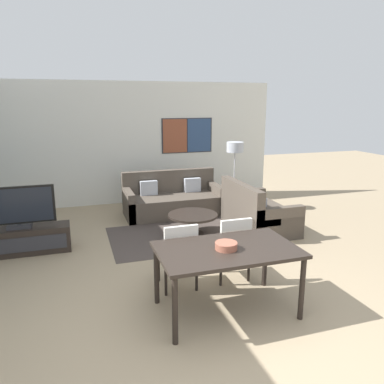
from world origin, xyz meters
name	(u,v)px	position (x,y,z in m)	size (l,w,h in m)	color
ground_plane	(227,343)	(0.00, 0.00, 0.00)	(24.00, 24.00, 0.00)	#9E896B
wall_back	(133,143)	(0.04, 5.71, 1.40)	(6.90, 0.09, 2.80)	silver
area_rug	(193,234)	(0.64, 3.09, 0.00)	(2.95, 1.71, 0.01)	#473D38
tv_console	(21,241)	(-2.20, 3.11, 0.21)	(1.49, 0.42, 0.42)	black
television	(17,208)	(-2.20, 3.11, 0.75)	(1.11, 0.20, 0.67)	#2D2D33
sofa_main	(172,201)	(0.64, 4.49, 0.28)	(2.04, 0.94, 0.90)	#51473D
sofa_side	(255,214)	(1.87, 3.04, 0.28)	(0.94, 1.54, 0.90)	#51473D
coffee_table	(193,219)	(0.64, 3.09, 0.29)	(0.89, 0.89, 0.39)	black
dining_table	(227,255)	(0.22, 0.57, 0.69)	(1.55, 0.94, 0.77)	black
dining_chair_left	(179,252)	(-0.15, 1.24, 0.50)	(0.46, 0.46, 0.89)	beige
dining_chair_centre	(232,245)	(0.60, 1.27, 0.50)	(0.46, 0.46, 0.89)	beige
fruit_bowl	(226,245)	(0.20, 0.54, 0.81)	(0.25, 0.25, 0.08)	#995642
floor_lamp	(235,152)	(2.04, 4.41, 1.28)	(0.37, 0.37, 1.50)	#2D2D33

